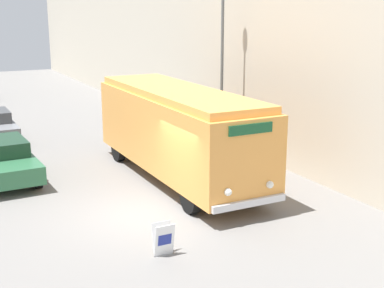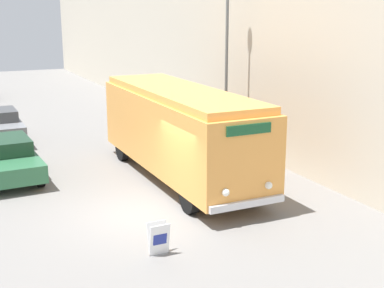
{
  "view_description": "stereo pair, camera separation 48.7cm",
  "coord_description": "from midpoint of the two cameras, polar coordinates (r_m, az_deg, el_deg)",
  "views": [
    {
      "loc": [
        -5.35,
        -13.61,
        5.84
      ],
      "look_at": [
        1.84,
        0.37,
        1.84
      ],
      "focal_mm": 50.0,
      "sensor_mm": 36.0,
      "label": 1
    },
    {
      "loc": [
        -4.91,
        -13.83,
        5.84
      ],
      "look_at": [
        1.84,
        0.37,
        1.84
      ],
      "focal_mm": 50.0,
      "sensor_mm": 36.0,
      "label": 2
    }
  ],
  "objects": [
    {
      "name": "building_wall_right",
      "position": [
        26.57,
        1.01,
        9.82
      ],
      "size": [
        0.3,
        60.0,
        7.55
      ],
      "color": "beige",
      "rests_on": "ground_plane"
    },
    {
      "name": "vintage_bus",
      "position": [
        18.46,
        -0.57,
        1.63
      ],
      "size": [
        2.49,
        9.2,
        3.19
      ],
      "color": "black",
      "rests_on": "ground_plane"
    },
    {
      "name": "parked_car_near",
      "position": [
        19.89,
        -18.55,
        -1.39
      ],
      "size": [
        2.06,
        4.61,
        1.42
      ],
      "rotation": [
        0.0,
        0.0,
        0.04
      ],
      "color": "black",
      "rests_on": "ground_plane"
    },
    {
      "name": "streetlamp",
      "position": [
        21.51,
        4.41,
        11.23
      ],
      "size": [
        0.36,
        0.36,
        7.42
      ],
      "color": "#595E60",
      "rests_on": "ground_plane"
    },
    {
      "name": "ground_plane",
      "position": [
        15.77,
        -4.62,
        -7.51
      ],
      "size": [
        80.0,
        80.0,
        0.0
      ],
      "primitive_type": "plane",
      "color": "slate"
    },
    {
      "name": "sign_board",
      "position": [
        13.19,
        -2.5,
        -10.13
      ],
      "size": [
        0.5,
        0.31,
        0.82
      ],
      "color": "gray",
      "rests_on": "ground_plane"
    }
  ]
}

